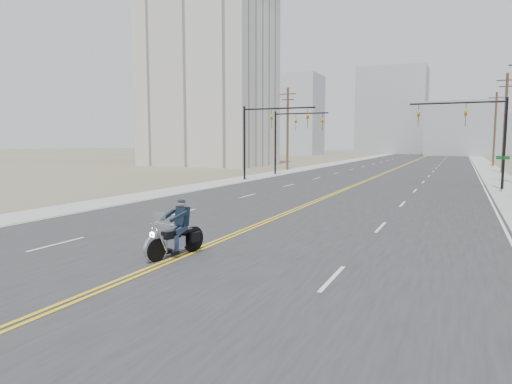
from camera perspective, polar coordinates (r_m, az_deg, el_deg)
name	(u,v)px	position (r m, az deg, el deg)	size (l,w,h in m)	color
ground_plane	(77,300)	(11.62, -21.52, -12.47)	(400.00, 400.00, 0.00)	#776D56
road	(406,164)	(78.11, 18.29, 3.31)	(20.00, 200.00, 0.01)	#303033
sidewalk_left	(337,163)	(80.11, 10.07, 3.60)	(3.00, 200.00, 0.01)	#A5A5A0
sidewalk_right	(485,166)	(77.78, 26.75, 2.94)	(3.00, 200.00, 0.01)	#A5A5A0
traffic_mast_left	(264,128)	(43.11, 0.99, 8.01)	(7.10, 0.26, 7.00)	black
traffic_mast_right	(476,125)	(39.65, 25.81, 7.54)	(7.10, 0.26, 7.00)	black
traffic_mast_far	(290,131)	(50.67, 4.23, 7.67)	(6.10, 0.26, 7.00)	black
street_sign	(502,167)	(37.77, 28.43, 2.74)	(0.90, 0.06, 2.62)	black
utility_pole_d	(505,122)	(60.83, 28.67, 7.73)	(2.20, 0.30, 11.50)	brown
utility_pole_e	(495,128)	(77.78, 27.70, 7.12)	(2.20, 0.30, 11.00)	brown
utility_pole_left	(288,127)	(59.30, 3.97, 8.05)	(2.20, 0.30, 10.50)	brown
apartment_block	(209,68)	(73.10, -5.87, 15.20)	(18.00, 14.00, 30.00)	silver
haze_bldg_a	(295,115)	(130.14, 4.89, 9.52)	(14.00, 12.00, 22.00)	#B7BCC6
haze_bldg_b	(462,129)	(132.66, 24.35, 7.19)	(18.00, 14.00, 14.00)	#ADB2B7
haze_bldg_d	(392,111)	(149.26, 16.64, 9.63)	(20.00, 15.00, 26.00)	#ADB2B7
haze_bldg_f	(266,128)	(149.40, 1.31, 7.97)	(12.00, 12.00, 16.00)	#ADB2B7
motorcyclist	(175,229)	(14.74, -10.10, -4.52)	(1.00, 2.33, 1.82)	black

